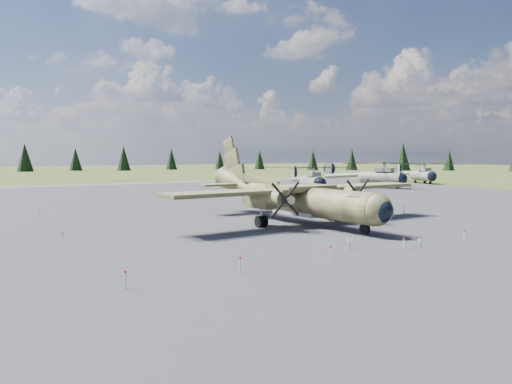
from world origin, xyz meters
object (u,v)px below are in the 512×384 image
transport_plane (295,195)px  helicopter_far (423,169)px  helicopter_mid (382,170)px  helicopter_near (313,174)px

transport_plane → helicopter_far: bearing=27.6°
transport_plane → helicopter_far: 69.62m
transport_plane → helicopter_mid: (40.45, 30.16, 0.86)m
helicopter_far → helicopter_near: bearing=-150.1°
helicopter_near → helicopter_mid: 18.09m
helicopter_mid → helicopter_far: size_ratio=1.16×
transport_plane → helicopter_mid: size_ratio=1.08×
helicopter_near → transport_plane: bearing=-112.9°
transport_plane → helicopter_far: transport_plane is taller
helicopter_mid → transport_plane: bearing=-166.9°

